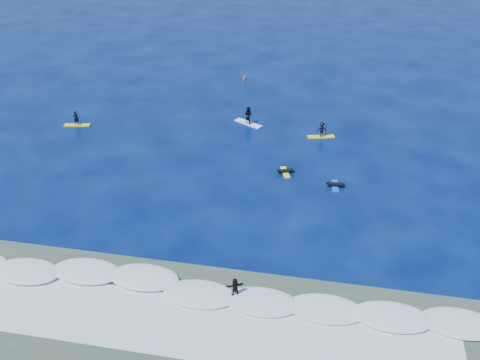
% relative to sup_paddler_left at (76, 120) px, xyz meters
% --- Properties ---
extents(ground, '(160.00, 160.00, 0.00)m').
position_rel_sup_paddler_left_xyz_m(ground, '(17.86, -11.68, -0.58)').
color(ground, '#030C3F').
rests_on(ground, ground).
extents(shallow_water, '(90.00, 13.00, 0.01)m').
position_rel_sup_paddler_left_xyz_m(shallow_water, '(17.86, -25.68, -0.58)').
color(shallow_water, '#334639').
rests_on(shallow_water, ground).
extents(breaking_wave, '(40.00, 6.00, 0.30)m').
position_rel_sup_paddler_left_xyz_m(breaking_wave, '(17.86, -21.68, -0.58)').
color(breaking_wave, white).
rests_on(breaking_wave, ground).
extents(whitewater, '(34.00, 5.00, 0.02)m').
position_rel_sup_paddler_left_xyz_m(whitewater, '(17.86, -24.68, -0.58)').
color(whitewater, silver).
rests_on(whitewater, ground).
extents(sup_paddler_left, '(2.73, 1.16, 1.86)m').
position_rel_sup_paddler_left_xyz_m(sup_paddler_left, '(0.00, 0.00, 0.00)').
color(sup_paddler_left, yellow).
rests_on(sup_paddler_left, ground).
extents(sup_paddler_center, '(3.17, 2.25, 2.24)m').
position_rel_sup_paddler_left_xyz_m(sup_paddler_center, '(17.49, 3.74, 0.25)').
color(sup_paddler_center, white).
rests_on(sup_paddler_center, ground).
extents(sup_paddler_right, '(2.76, 1.37, 1.88)m').
position_rel_sup_paddler_left_xyz_m(sup_paddler_right, '(25.20, 2.02, 0.15)').
color(sup_paddler_right, yellow).
rests_on(sup_paddler_right, ground).
extents(prone_paddler_near, '(1.53, 2.01, 0.41)m').
position_rel_sup_paddler_left_xyz_m(prone_paddler_near, '(22.49, -5.64, -0.44)').
color(prone_paddler_near, yellow).
rests_on(prone_paddler_near, ground).
extents(prone_paddler_far, '(1.59, 2.03, 0.42)m').
position_rel_sup_paddler_left_xyz_m(prone_paddler_far, '(26.93, -7.14, -0.44)').
color(prone_paddler_far, blue).
rests_on(prone_paddler_far, ground).
extents(wave_surfer, '(1.92, 1.27, 1.36)m').
position_rel_sup_paddler_left_xyz_m(wave_surfer, '(21.12, -21.79, 0.20)').
color(wave_surfer, white).
rests_on(wave_surfer, breaking_wave).
extents(marker_buoy, '(0.30, 0.30, 0.72)m').
position_rel_sup_paddler_left_xyz_m(marker_buoy, '(14.82, 16.19, -0.27)').
color(marker_buoy, '#F75816').
rests_on(marker_buoy, ground).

